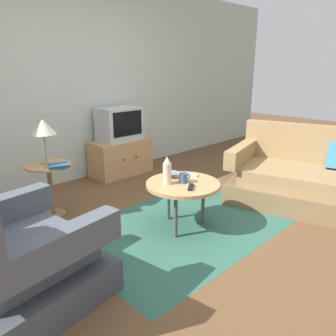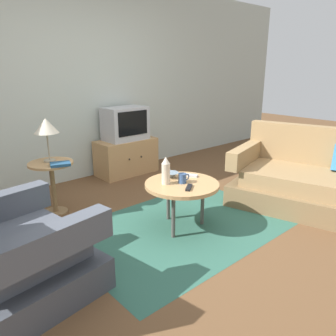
{
  "view_description": "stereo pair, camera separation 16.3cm",
  "coord_description": "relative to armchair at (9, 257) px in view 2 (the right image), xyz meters",
  "views": [
    {
      "loc": [
        -2.2,
        -1.92,
        1.54
      ],
      "look_at": [
        0.04,
        0.35,
        0.55
      ],
      "focal_mm": 35.2,
      "sensor_mm": 36.0,
      "label": 1
    },
    {
      "loc": [
        -2.08,
        -2.04,
        1.54
      ],
      "look_at": [
        0.04,
        0.35,
        0.55
      ],
      "focal_mm": 35.2,
      "sensor_mm": 36.0,
      "label": 2
    }
  ],
  "objects": [
    {
      "name": "side_table",
      "position": [
        0.79,
        1.13,
        0.1
      ],
      "size": [
        0.46,
        0.46,
        0.58
      ],
      "color": "tan",
      "rests_on": "ground"
    },
    {
      "name": "television",
      "position": [
        2.18,
        1.77,
        0.44
      ],
      "size": [
        0.61,
        0.39,
        0.47
      ],
      "color": "#B7B7BC",
      "rests_on": "tv_stand"
    },
    {
      "name": "area_rug",
      "position": [
        1.59,
        -0.02,
        -0.31
      ],
      "size": [
        2.17,
        1.5,
        0.0
      ],
      "primitive_type": "cube",
      "color": "#2D5B4C",
      "rests_on": "ground"
    },
    {
      "name": "tv_remote_dark",
      "position": [
        1.53,
        -0.18,
        0.16
      ],
      "size": [
        0.15,
        0.12,
        0.02
      ],
      "rotation": [
        0.0,
        0.0,
        0.62
      ],
      "color": "black",
      "rests_on": "coffee_table"
    },
    {
      "name": "couch",
      "position": [
        3.04,
        -0.68,
        -0.03
      ],
      "size": [
        1.35,
        1.93,
        0.87
      ],
      "rotation": [
        0.0,
        0.0,
        1.84
      ],
      "color": "brown",
      "rests_on": "ground"
    },
    {
      "name": "tv_remote_silver",
      "position": [
        1.79,
        0.07,
        0.16
      ],
      "size": [
        0.12,
        0.17,
        0.02
      ],
      "rotation": [
        0.0,
        0.0,
        2.02
      ],
      "color": "#B2B2B7",
      "rests_on": "coffee_table"
    },
    {
      "name": "back_wall",
      "position": [
        1.59,
        2.09,
        1.04
      ],
      "size": [
        9.0,
        0.12,
        2.7
      ],
      "primitive_type": "cube",
      "color": "#B2BCB2",
      "rests_on": "ground"
    },
    {
      "name": "ground_plane",
      "position": [
        1.59,
        -0.12,
        -0.31
      ],
      "size": [
        16.0,
        16.0,
        0.0
      ],
      "primitive_type": "plane",
      "color": "brown"
    },
    {
      "name": "book",
      "position": [
        0.82,
        0.95,
        0.28
      ],
      "size": [
        0.23,
        0.2,
        0.03
      ],
      "rotation": [
        0.0,
        0.0,
        -0.35
      ],
      "color": "navy",
      "rests_on": "side_table"
    },
    {
      "name": "tv_stand",
      "position": [
        2.18,
        1.77,
        -0.06
      ],
      "size": [
        0.88,
        0.46,
        0.52
      ],
      "color": "tan",
      "rests_on": "ground"
    },
    {
      "name": "table_lamp",
      "position": [
        0.79,
        1.16,
        0.63
      ],
      "size": [
        0.25,
        0.25,
        0.46
      ],
      "color": "#9E937A",
      "rests_on": "side_table"
    },
    {
      "name": "coffee_table",
      "position": [
        1.59,
        -0.02,
        0.12
      ],
      "size": [
        0.72,
        0.72,
        0.47
      ],
      "color": "tan",
      "rests_on": "ground"
    },
    {
      "name": "bowl",
      "position": [
        1.62,
        0.16,
        0.18
      ],
      "size": [
        0.16,
        0.16,
        0.06
      ],
      "color": "slate",
      "rests_on": "coffee_table"
    },
    {
      "name": "mug",
      "position": [
        1.6,
        -0.03,
        0.2
      ],
      "size": [
        0.13,
        0.08,
        0.09
      ],
      "color": "#335184",
      "rests_on": "coffee_table"
    },
    {
      "name": "armchair",
      "position": [
        0.0,
        0.0,
        0.0
      ],
      "size": [
        1.03,
        1.05,
        0.97
      ],
      "rotation": [
        0.0,
        0.0,
        -1.43
      ],
      "color": "#3E424B",
      "rests_on": "ground"
    },
    {
      "name": "vase",
      "position": [
        1.46,
        0.06,
        0.28
      ],
      "size": [
        0.08,
        0.08,
        0.27
      ],
      "color": "beige",
      "rests_on": "coffee_table"
    }
  ]
}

